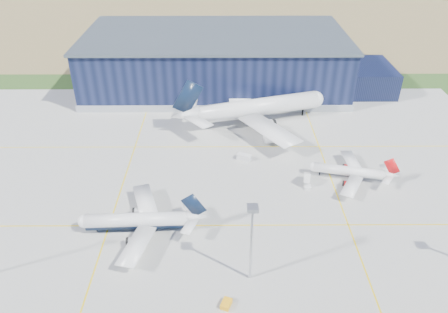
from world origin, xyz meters
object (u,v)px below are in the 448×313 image
(airliner_widebody, at_px, (258,99))
(gse_cart_a, at_px, (263,129))
(gse_cart_b, at_px, (249,124))
(airliner_navy, at_px, (136,214))
(hangar, at_px, (221,63))
(airstair, at_px, (307,180))
(airliner_red, at_px, (349,167))
(gse_tug_b, at_px, (226,304))
(gse_van_b, at_px, (244,157))
(light_mast_center, at_px, (252,232))

(airliner_widebody, height_order, gse_cart_a, airliner_widebody)
(gse_cart_b, bearing_deg, airliner_navy, 170.18)
(hangar, relative_size, airstair, 29.58)
(airliner_navy, xyz_separation_m, airliner_red, (66.72, 25.63, -1.21))
(airstair, bearing_deg, airliner_widebody, 116.78)
(gse_tug_b, distance_m, gse_van_b, 64.78)
(hangar, relative_size, gse_van_b, 29.14)
(airliner_widebody, relative_size, gse_cart_b, 20.19)
(hangar, distance_m, gse_van_b, 70.36)
(gse_cart_a, xyz_separation_m, airstair, (11.22, -37.05, 0.99))
(airliner_widebody, distance_m, airstair, 47.19)
(light_mast_center, bearing_deg, gse_tug_b, -124.73)
(gse_tug_b, xyz_separation_m, gse_van_b, (7.05, 64.39, 0.46))
(light_mast_center, bearing_deg, airstair, 62.60)
(gse_tug_b, relative_size, gse_cart_a, 1.17)
(hangar, distance_m, airliner_widebody, 42.57)
(airliner_navy, distance_m, airstair, 57.12)
(hangar, bearing_deg, gse_cart_b, -74.67)
(airliner_navy, bearing_deg, airliner_red, -161.01)
(airliner_red, height_order, gse_tug_b, airliner_red)
(airliner_widebody, distance_m, gse_tug_b, 95.24)
(gse_tug_b, bearing_deg, airliner_red, 72.64)
(gse_cart_b, bearing_deg, hangar, 34.33)
(light_mast_center, bearing_deg, airliner_widebody, 84.71)
(light_mast_center, relative_size, gse_tug_b, 7.35)
(airstair, bearing_deg, gse_tug_b, -108.56)
(gse_tug_b, bearing_deg, light_mast_center, 76.38)
(gse_van_b, relative_size, airstair, 1.02)
(airliner_widebody, height_order, gse_cart_b, airliner_widebody)
(airliner_red, distance_m, airliner_widebody, 50.13)
(gse_cart_a, bearing_deg, gse_van_b, -109.43)
(gse_van_b, bearing_deg, gse_tug_b, -160.39)
(light_mast_center, height_order, airliner_widebody, light_mast_center)
(light_mast_center, height_order, airstair, light_mast_center)
(airliner_widebody, bearing_deg, light_mast_center, -112.32)
(gse_van_b, xyz_separation_m, gse_cart_b, (3.34, 26.88, -0.43))
(hangar, bearing_deg, light_mast_center, -86.70)
(airliner_navy, bearing_deg, gse_cart_a, -126.52)
(airliner_widebody, bearing_deg, gse_tug_b, -115.46)
(airliner_navy, height_order, airstair, airliner_navy)
(airliner_red, bearing_deg, airstair, 24.96)
(airliner_navy, xyz_separation_m, airliner_widebody, (39.04, 67.00, 4.74))
(light_mast_center, relative_size, airliner_red, 0.77)
(gse_cart_a, xyz_separation_m, gse_cart_b, (-5.47, 4.88, 0.13))
(gse_tug_b, height_order, gse_van_b, gse_van_b)
(airliner_navy, height_order, airliner_widebody, airliner_widebody)
(gse_cart_a, bearing_deg, light_mast_center, -94.82)
(light_mast_center, xyz_separation_m, airliner_widebody, (7.87, 85.00, -4.61))
(airliner_red, height_order, airliner_widebody, airliner_widebody)
(gse_van_b, height_order, airstair, airstair)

